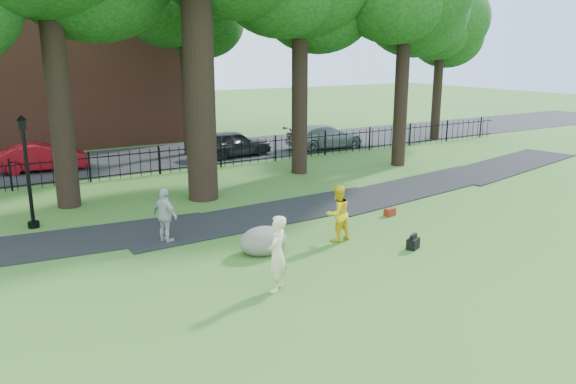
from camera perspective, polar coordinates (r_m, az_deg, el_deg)
ground at (r=15.29m, az=1.77°, el=-6.45°), size 120.00×120.00×0.00m
footpath at (r=18.95m, az=-2.11°, el=-2.33°), size 36.07×3.85×0.03m
street at (r=29.55m, az=-15.37°, el=3.20°), size 80.00×7.00×0.02m
iron_fence at (r=25.67m, az=-12.96°, el=3.10°), size 44.00×0.04×1.20m
brick_building at (r=36.19m, az=-25.96°, el=13.81°), size 18.00×8.00×12.00m
woman at (r=12.86m, az=-1.13°, el=-6.27°), size 0.78×0.75×1.79m
man at (r=16.26m, az=5.06°, el=-2.18°), size 0.84×0.68×1.64m
pedestrian at (r=16.44m, az=-12.37°, el=-2.36°), size 0.73×1.01×1.59m
boulder at (r=15.34m, az=-2.53°, el=-4.79°), size 1.56×1.30×0.80m
lamppost at (r=18.91m, az=-24.92°, el=1.69°), size 0.35×0.35×3.52m
backpack at (r=16.10m, az=12.59°, el=-5.14°), size 0.48×0.40×0.31m
red_bag at (r=19.11m, az=10.30°, el=-2.01°), size 0.40×0.28×0.25m
red_sedan at (r=27.99m, az=-23.70°, el=3.25°), size 4.06×1.86×1.29m
grey_car at (r=29.36m, az=-5.59°, el=4.95°), size 4.18×1.93×1.39m
silver_car at (r=31.79m, az=3.77°, el=5.64°), size 4.67×2.12×1.33m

